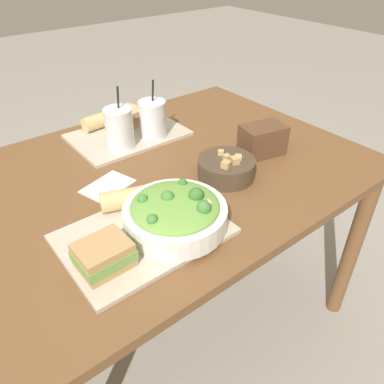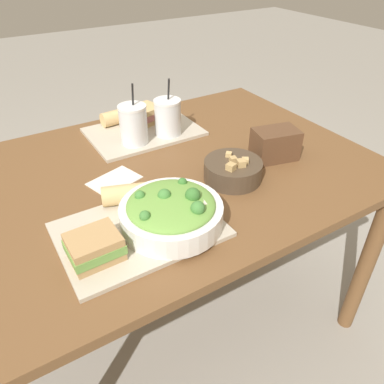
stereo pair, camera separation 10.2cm
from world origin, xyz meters
name	(u,v)px [view 2 (the right image)]	position (x,y,z in m)	size (l,w,h in m)	color
ground_plane	(160,320)	(0.00, 0.00, 0.00)	(12.00, 12.00, 0.00)	gray
dining_table	(151,196)	(0.00, 0.00, 0.67)	(1.49, 0.97, 0.76)	brown
tray_near	(140,230)	(-0.15, -0.24, 0.77)	(0.41, 0.29, 0.01)	#BCB29E
tray_far	(144,132)	(0.11, 0.28, 0.77)	(0.41, 0.29, 0.01)	#BCB29E
salad_bowl	(172,211)	(-0.06, -0.27, 0.82)	(0.27, 0.27, 0.10)	white
soup_bowl	(233,170)	(0.21, -0.17, 0.80)	(0.18, 0.18, 0.08)	#473828
sandwich_near	(94,247)	(-0.28, -0.29, 0.81)	(0.12, 0.10, 0.06)	tan
baguette_near	(135,193)	(-0.10, -0.13, 0.80)	(0.19, 0.11, 0.06)	tan
sandwich_far	(144,115)	(0.14, 0.34, 0.81)	(0.15, 0.13, 0.06)	tan
baguette_far	(123,115)	(0.08, 0.39, 0.80)	(0.18, 0.07, 0.06)	tan
drink_cup_dark	(134,126)	(0.04, 0.20, 0.84)	(0.10, 0.10, 0.22)	silver
drink_cup_red	(168,118)	(0.18, 0.20, 0.84)	(0.10, 0.10, 0.21)	silver
chip_bag	(275,144)	(0.41, -0.13, 0.82)	(0.17, 0.13, 0.10)	brown
napkin_folded	(115,181)	(-0.11, 0.02, 0.77)	(0.17, 0.14, 0.00)	silver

